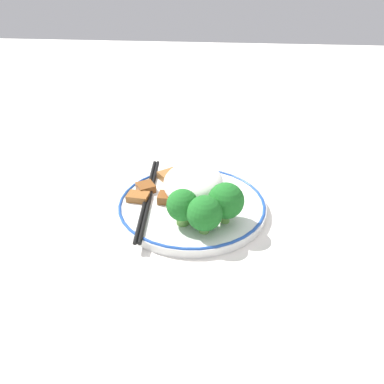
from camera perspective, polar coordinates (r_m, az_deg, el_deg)
The scene contains 14 objects.
ground_plane at distance 0.60m, azimuth 0.00°, elevation -2.72°, with size 3.00×3.00×0.00m, color silver.
plate at distance 0.59m, azimuth 0.00°, elevation -2.05°, with size 0.23×0.23×0.02m.
rice_mound at distance 0.60m, azimuth 0.02°, elevation 1.45°, with size 0.12×0.10×0.05m.
broccoli_back_left at distance 0.53m, azimuth -1.45°, elevation -2.10°, with size 0.05×0.05×0.06m.
broccoli_back_center at distance 0.51m, azimuth 1.91°, elevation -3.30°, with size 0.05×0.05×0.06m.
broccoli_back_right at distance 0.53m, azimuth 5.17°, elevation -1.39°, with size 0.05×0.05×0.06m.
meat_near_front at distance 0.60m, azimuth 4.66°, elevation -0.72°, with size 0.03×0.03×0.01m.
meat_near_left at distance 0.66m, azimuth -3.45°, elevation 2.54°, with size 0.04×0.05×0.01m.
meat_near_right at distance 0.67m, azimuth -0.55°, elevation 3.11°, with size 0.03×0.02×0.01m.
meat_near_back at distance 0.64m, azimuth -0.86°, elevation 1.71°, with size 0.04×0.04×0.01m.
meat_on_rice_edge at distance 0.59m, azimuth -3.80°, elevation -1.07°, with size 0.03×0.03×0.01m.
meat_mid_left at distance 0.62m, azimuth -7.07°, elevation 0.69°, with size 0.04×0.04×0.01m.
meat_mid_right at distance 0.60m, azimuth -8.29°, elevation -0.92°, with size 0.03×0.04×0.01m.
chopsticks at distance 0.61m, azimuth -6.67°, elevation -0.62°, with size 0.24×0.03×0.01m.
Camera 1 is at (-0.49, -0.05, 0.34)m, focal length 35.00 mm.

